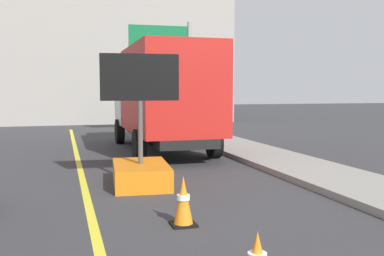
# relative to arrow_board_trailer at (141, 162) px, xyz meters

# --- Properties ---
(arrow_board_trailer) EXTENTS (1.60, 1.89, 2.70)m
(arrow_board_trailer) POSITION_rel_arrow_board_trailer_xyz_m (0.00, 0.00, 0.00)
(arrow_board_trailer) COLOR orange
(arrow_board_trailer) RESTS_ON ground
(box_truck) EXTENTS (2.50, 6.83, 3.29)m
(box_truck) POSITION_rel_arrow_board_trailer_xyz_m (1.59, 4.89, 1.31)
(box_truck) COLOR black
(box_truck) RESTS_ON ground
(highway_guide_sign) EXTENTS (2.79, 0.23, 5.00)m
(highway_guide_sign) POSITION_rel_arrow_board_trailer_xyz_m (3.20, 10.09, 2.94)
(highway_guide_sign) COLOR gray
(highway_guide_sign) RESTS_ON ground
(far_building_block) EXTENTS (13.82, 7.19, 8.02)m
(far_building_block) POSITION_rel_arrow_board_trailer_xyz_m (1.95, 20.36, 3.53)
(far_building_block) COLOR gray
(far_building_block) RESTS_ON ground
(traffic_cone_far_lane) EXTENTS (0.36, 0.36, 0.73)m
(traffic_cone_far_lane) POSITION_rel_arrow_board_trailer_xyz_m (0.12, -2.87, -0.12)
(traffic_cone_far_lane) COLOR black
(traffic_cone_far_lane) RESTS_ON ground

